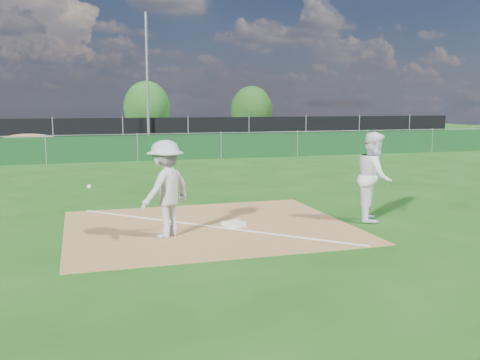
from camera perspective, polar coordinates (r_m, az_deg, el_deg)
The scene contains 16 objects.
ground at distance 20.34m, azimuth -9.32°, elevation 0.56°, with size 90.00×90.00×0.00m, color #164A0F.
infield_dirt at distance 11.61m, azimuth -3.35°, elevation -4.99°, with size 6.00×5.00×0.02m, color olive.
foul_line at distance 11.60m, azimuth -3.35°, elevation -4.92°, with size 0.08×7.00×0.01m, color white.
green_fence at distance 25.21m, azimuth -10.88°, elevation 3.34°, with size 44.00×0.05×1.20m, color #0F3817.
dirt_mound at distance 28.66m, azimuth -21.64°, elevation 3.45°, with size 3.38×2.60×1.17m, color #9C784B.
black_fence at distance 33.14m, azimuth -12.38°, elevation 4.93°, with size 46.00×0.04×1.80m, color black.
parking_lot at distance 38.17m, azimuth -12.95°, elevation 3.97°, with size 46.00×9.00×0.01m, color black.
light_pole at distance 32.98m, azimuth -9.86°, elevation 10.38°, with size 0.16×0.16×8.00m, color slate.
first_base at distance 11.60m, azimuth -0.66°, elevation -4.71°, with size 0.40×0.40×0.08m, color white.
play_at_first at distance 10.63m, azimuth -7.91°, elevation -0.94°, with size 2.21×1.33×1.92m.
runner at distance 12.44m, azimuth 14.11°, elevation 0.35°, with size 0.98×0.77×2.02m, color white.
car_left at distance 37.62m, azimuth -21.39°, elevation 4.72°, with size 1.79×4.44×1.51m, color #ACAEB4.
car_mid at distance 37.88m, azimuth -14.63°, elevation 5.01°, with size 1.56×4.48×1.48m, color black.
car_right at distance 37.47m, azimuth -6.47°, elevation 5.13°, with size 1.97×4.85×1.41m, color black.
tree_mid at distance 45.28m, azimuth -9.91°, elevation 7.62°, with size 3.81×3.81×4.52m.
tree_right at distance 44.72m, azimuth 1.25°, elevation 7.45°, with size 3.46×3.46×4.10m.
Camera 1 is at (-2.64, -9.99, 2.64)m, focal length 40.00 mm.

